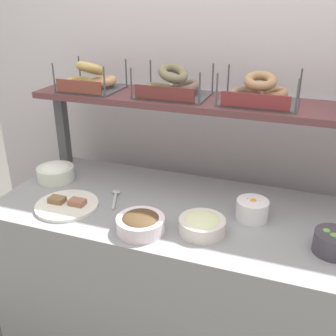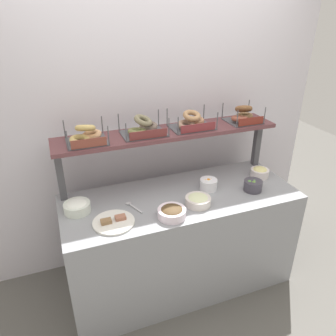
{
  "view_description": "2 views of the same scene",
  "coord_description": "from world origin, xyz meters",
  "px_view_note": "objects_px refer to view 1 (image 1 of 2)",
  "views": [
    {
      "loc": [
        0.39,
        -1.45,
        1.73
      ],
      "look_at": [
        -0.15,
        0.07,
        1.0
      ],
      "focal_mm": 42.19,
      "sensor_mm": 36.0,
      "label": 1
    },
    {
      "loc": [
        -0.83,
        -1.93,
        2.14
      ],
      "look_at": [
        -0.1,
        0.0,
        1.1
      ],
      "focal_mm": 34.78,
      "sensor_mm": 36.0,
      "label": 2
    }
  ],
  "objects_px": {
    "bowl_potato_salad": "(202,224)",
    "serving_spoon_near_plate": "(115,196)",
    "bowl_cream_cheese": "(56,172)",
    "bowl_veggie_mix": "(333,242)",
    "bagel_basket_plain": "(91,80)",
    "bowl_chocolate_spread": "(141,223)",
    "bowl_fruit_salad": "(252,209)",
    "bagel_basket_poppy": "(172,86)",
    "bagel_basket_everything": "(259,93)",
    "serving_plate_white": "(67,205)"
  },
  "relations": [
    {
      "from": "bowl_fruit_salad",
      "to": "bagel_basket_plain",
      "type": "relative_size",
      "value": 0.47
    },
    {
      "from": "serving_spoon_near_plate",
      "to": "bagel_basket_plain",
      "type": "relative_size",
      "value": 0.59
    },
    {
      "from": "bowl_cream_cheese",
      "to": "bagel_basket_everything",
      "type": "distance_m",
      "value": 1.06
    },
    {
      "from": "bowl_chocolate_spread",
      "to": "bagel_basket_everything",
      "type": "relative_size",
      "value": 0.58
    },
    {
      "from": "bowl_cream_cheese",
      "to": "bowl_potato_salad",
      "type": "relative_size",
      "value": 0.99
    },
    {
      "from": "bowl_cream_cheese",
      "to": "bagel_basket_poppy",
      "type": "distance_m",
      "value": 0.73
    },
    {
      "from": "bowl_chocolate_spread",
      "to": "bowl_potato_salad",
      "type": "xyz_separation_m",
      "value": [
        0.23,
        0.08,
        -0.0
      ]
    },
    {
      "from": "bowl_chocolate_spread",
      "to": "bagel_basket_poppy",
      "type": "xyz_separation_m",
      "value": [
        -0.04,
        0.49,
        0.44
      ]
    },
    {
      "from": "bowl_fruit_salad",
      "to": "serving_spoon_near_plate",
      "type": "xyz_separation_m",
      "value": [
        -0.62,
        -0.03,
        -0.04
      ]
    },
    {
      "from": "serving_plate_white",
      "to": "bagel_basket_poppy",
      "type": "bearing_deg",
      "value": 50.48
    },
    {
      "from": "bowl_potato_salad",
      "to": "serving_spoon_near_plate",
      "type": "distance_m",
      "value": 0.48
    },
    {
      "from": "serving_spoon_near_plate",
      "to": "bagel_basket_poppy",
      "type": "relative_size",
      "value": 0.51
    },
    {
      "from": "bowl_fruit_salad",
      "to": "serving_spoon_near_plate",
      "type": "relative_size",
      "value": 0.8
    },
    {
      "from": "bowl_potato_salad",
      "to": "bagel_basket_plain",
      "type": "relative_size",
      "value": 0.66
    },
    {
      "from": "bowl_potato_salad",
      "to": "bagel_basket_plain",
      "type": "bearing_deg",
      "value": 149.94
    },
    {
      "from": "bowl_fruit_salad",
      "to": "serving_plate_white",
      "type": "height_order",
      "value": "bowl_fruit_salad"
    },
    {
      "from": "bowl_potato_salad",
      "to": "bowl_chocolate_spread",
      "type": "bearing_deg",
      "value": -161.94
    },
    {
      "from": "bowl_fruit_salad",
      "to": "bowl_potato_salad",
      "type": "distance_m",
      "value": 0.24
    },
    {
      "from": "bowl_potato_salad",
      "to": "bagel_basket_plain",
      "type": "xyz_separation_m",
      "value": [
        -0.69,
        0.4,
        0.44
      ]
    },
    {
      "from": "bowl_fruit_salad",
      "to": "bowl_potato_salad",
      "type": "relative_size",
      "value": 0.72
    },
    {
      "from": "serving_plate_white",
      "to": "bagel_basket_everything",
      "type": "distance_m",
      "value": 0.97
    },
    {
      "from": "bowl_cream_cheese",
      "to": "bagel_basket_plain",
      "type": "relative_size",
      "value": 0.65
    },
    {
      "from": "serving_plate_white",
      "to": "serving_spoon_near_plate",
      "type": "xyz_separation_m",
      "value": [
        0.16,
        0.15,
        -0.0
      ]
    },
    {
      "from": "bowl_cream_cheese",
      "to": "bowl_veggie_mix",
      "type": "bearing_deg",
      "value": -7.86
    },
    {
      "from": "bowl_potato_salad",
      "to": "serving_spoon_near_plate",
      "type": "xyz_separation_m",
      "value": [
        -0.46,
        0.14,
        -0.03
      ]
    },
    {
      "from": "bowl_cream_cheese",
      "to": "bowl_potato_salad",
      "type": "distance_m",
      "value": 0.85
    },
    {
      "from": "bowl_chocolate_spread",
      "to": "bowl_veggie_mix",
      "type": "xyz_separation_m",
      "value": [
        0.72,
        0.11,
        0.01
      ]
    },
    {
      "from": "serving_spoon_near_plate",
      "to": "bowl_chocolate_spread",
      "type": "bearing_deg",
      "value": -44.37
    },
    {
      "from": "bagel_basket_plain",
      "to": "bowl_cream_cheese",
      "type": "bearing_deg",
      "value": -126.33
    },
    {
      "from": "bowl_cream_cheese",
      "to": "serving_spoon_near_plate",
      "type": "relative_size",
      "value": 1.1
    },
    {
      "from": "bowl_chocolate_spread",
      "to": "bagel_basket_everything",
      "type": "height_order",
      "value": "bagel_basket_everything"
    },
    {
      "from": "bowl_cream_cheese",
      "to": "bowl_potato_salad",
      "type": "height_order",
      "value": "bowl_cream_cheese"
    },
    {
      "from": "bowl_fruit_salad",
      "to": "serving_plate_white",
      "type": "relative_size",
      "value": 0.48
    },
    {
      "from": "bowl_fruit_salad",
      "to": "bagel_basket_plain",
      "type": "height_order",
      "value": "bagel_basket_plain"
    },
    {
      "from": "bowl_veggie_mix",
      "to": "bagel_basket_plain",
      "type": "distance_m",
      "value": 1.3
    },
    {
      "from": "bowl_chocolate_spread",
      "to": "bagel_basket_poppy",
      "type": "bearing_deg",
      "value": 94.48
    },
    {
      "from": "bowl_chocolate_spread",
      "to": "bowl_fruit_salad",
      "type": "height_order",
      "value": "bowl_fruit_salad"
    },
    {
      "from": "bowl_veggie_mix",
      "to": "serving_spoon_near_plate",
      "type": "height_order",
      "value": "bowl_veggie_mix"
    },
    {
      "from": "bowl_cream_cheese",
      "to": "bowl_veggie_mix",
      "type": "distance_m",
      "value": 1.32
    },
    {
      "from": "bowl_chocolate_spread",
      "to": "bowl_fruit_salad",
      "type": "relative_size",
      "value": 1.44
    },
    {
      "from": "serving_spoon_near_plate",
      "to": "bagel_basket_poppy",
      "type": "bearing_deg",
      "value": 55.64
    },
    {
      "from": "bagel_basket_poppy",
      "to": "serving_spoon_near_plate",
      "type": "bearing_deg",
      "value": -124.36
    },
    {
      "from": "bowl_chocolate_spread",
      "to": "bowl_potato_salad",
      "type": "relative_size",
      "value": 1.04
    },
    {
      "from": "bowl_veggie_mix",
      "to": "serving_spoon_near_plate",
      "type": "distance_m",
      "value": 0.95
    },
    {
      "from": "serving_spoon_near_plate",
      "to": "bagel_basket_everything",
      "type": "distance_m",
      "value": 0.79
    },
    {
      "from": "serving_plate_white",
      "to": "serving_spoon_near_plate",
      "type": "relative_size",
      "value": 1.67
    },
    {
      "from": "bowl_cream_cheese",
      "to": "bagel_basket_plain",
      "type": "distance_m",
      "value": 0.49
    },
    {
      "from": "serving_spoon_near_plate",
      "to": "bagel_basket_poppy",
      "type": "height_order",
      "value": "bagel_basket_poppy"
    },
    {
      "from": "bowl_veggie_mix",
      "to": "bagel_basket_poppy",
      "type": "bearing_deg",
      "value": 153.25
    },
    {
      "from": "bagel_basket_plain",
      "to": "bowl_fruit_salad",
      "type": "bearing_deg",
      "value": -14.86
    }
  ]
}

